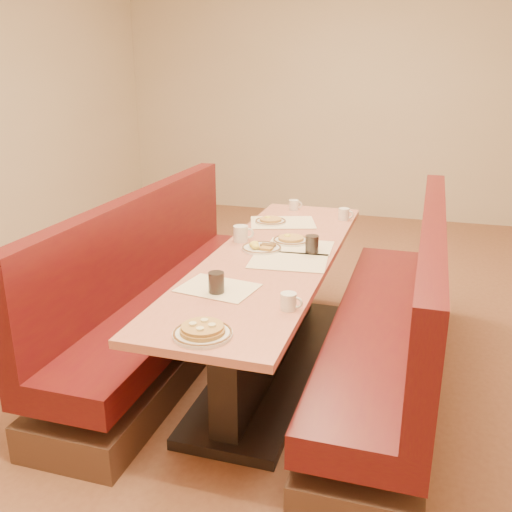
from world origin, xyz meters
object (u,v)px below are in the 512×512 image
(coffee_mug_a, at_px, (289,301))
(coffee_mug_b, at_px, (241,233))
(soda_tumbler_mid, at_px, (312,245))
(soda_tumbler_near, at_px, (216,283))
(booth_right, at_px, (394,331))
(pancake_plate, at_px, (203,332))
(diner_table, at_px, (272,313))
(coffee_mug_d, at_px, (294,205))
(booth_left, at_px, (163,301))
(eggs_plate, at_px, (261,247))
(coffee_mug_c, at_px, (344,214))

(coffee_mug_a, height_order, coffee_mug_b, coffee_mug_b)
(soda_tumbler_mid, bearing_deg, soda_tumbler_near, -113.18)
(booth_right, bearing_deg, pancake_plate, -123.48)
(coffee_mug_b, bearing_deg, soda_tumbler_mid, -35.52)
(diner_table, bearing_deg, soda_tumbler_mid, 25.14)
(coffee_mug_d, bearing_deg, booth_left, -140.42)
(eggs_plate, relative_size, soda_tumbler_mid, 2.20)
(eggs_plate, height_order, soda_tumbler_near, soda_tumbler_near)
(pancake_plate, bearing_deg, soda_tumbler_near, 103.66)
(booth_right, bearing_deg, diner_table, 180.00)
(booth_right, height_order, coffee_mug_d, booth_right)
(pancake_plate, height_order, coffee_mug_d, coffee_mug_d)
(booth_left, distance_m, coffee_mug_d, 1.33)
(pancake_plate, relative_size, soda_tumbler_mid, 2.29)
(coffee_mug_a, xyz_separation_m, coffee_mug_b, (-0.55, 0.94, 0.01))
(booth_left, xyz_separation_m, booth_right, (1.46, 0.00, 0.00))
(booth_right, height_order, coffee_mug_c, booth_right)
(booth_left, xyz_separation_m, coffee_mug_d, (0.60, 1.10, 0.43))
(diner_table, relative_size, soda_tumbler_near, 23.00)
(coffee_mug_b, bearing_deg, coffee_mug_c, 29.70)
(coffee_mug_b, distance_m, soda_tumbler_near, 0.87)
(diner_table, bearing_deg, pancake_plate, -89.75)
(diner_table, relative_size, coffee_mug_a, 23.69)
(diner_table, relative_size, eggs_plate, 10.35)
(coffee_mug_b, relative_size, soda_tumbler_mid, 1.17)
(pancake_plate, xyz_separation_m, coffee_mug_c, (0.28, 2.02, 0.02))
(soda_tumbler_near, distance_m, soda_tumbler_mid, 0.82)
(coffee_mug_b, height_order, soda_tumbler_mid, soda_tumbler_mid)
(pancake_plate, distance_m, coffee_mug_c, 2.04)
(diner_table, bearing_deg, coffee_mug_b, 141.60)
(coffee_mug_a, bearing_deg, booth_right, 62.49)
(eggs_plate, distance_m, coffee_mug_a, 0.89)
(coffee_mug_c, bearing_deg, soda_tumbler_mid, -89.82)
(eggs_plate, height_order, coffee_mug_c, coffee_mug_c)
(booth_right, xyz_separation_m, coffee_mug_c, (-0.45, 0.92, 0.43))
(pancake_plate, height_order, soda_tumbler_near, soda_tumbler_near)
(coffee_mug_c, bearing_deg, eggs_plate, -109.08)
(booth_left, relative_size, soda_tumbler_mid, 22.77)
(coffee_mug_c, xyz_separation_m, coffee_mug_d, (-0.41, 0.18, -0.00))
(eggs_plate, distance_m, soda_tumbler_near, 0.73)
(booth_right, distance_m, coffee_mug_b, 1.11)
(diner_table, xyz_separation_m, pancake_plate, (0.00, -1.10, 0.40))
(booth_right, height_order, pancake_plate, booth_right)
(coffee_mug_c, height_order, coffee_mug_d, coffee_mug_c)
(booth_right, bearing_deg, booth_left, 180.00)
(pancake_plate, bearing_deg, eggs_plate, 94.72)
(coffee_mug_b, distance_m, soda_tumbler_mid, 0.49)
(pancake_plate, xyz_separation_m, coffee_mug_a, (0.28, 0.37, 0.02))
(booth_right, distance_m, soda_tumbler_mid, 0.69)
(coffee_mug_c, bearing_deg, coffee_mug_d, 161.50)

